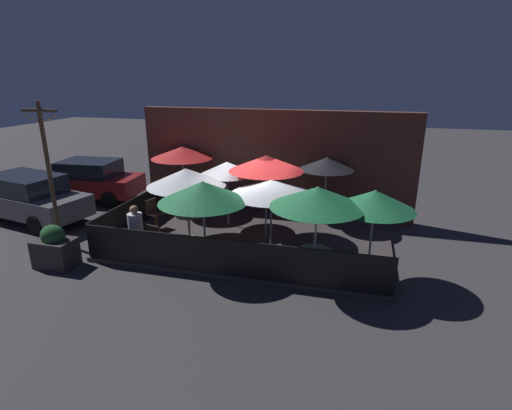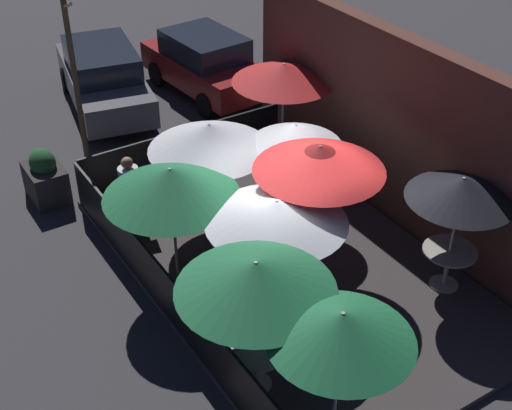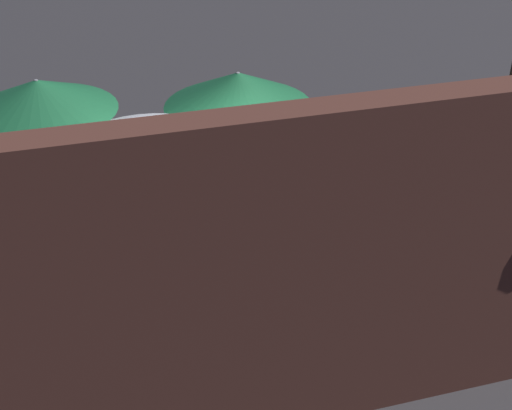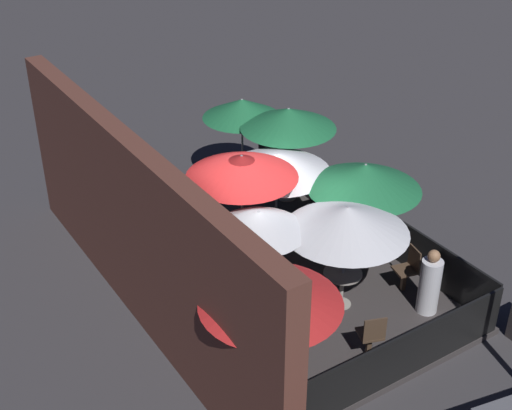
{
  "view_description": "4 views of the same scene",
  "coord_description": "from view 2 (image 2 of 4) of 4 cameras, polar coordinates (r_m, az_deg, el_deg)",
  "views": [
    {
      "loc": [
        2.94,
        -10.79,
        4.86
      ],
      "look_at": [
        0.15,
        -0.3,
        1.28
      ],
      "focal_mm": 28.0,
      "sensor_mm": 36.0,
      "label": 1
    },
    {
      "loc": [
        8.18,
        -5.89,
        8.19
      ],
      "look_at": [
        -0.5,
        -0.38,
        1.26
      ],
      "focal_mm": 50.0,
      "sensor_mm": 36.0,
      "label": 2
    },
    {
      "loc": [
        1.65,
        7.96,
        6.14
      ],
      "look_at": [
        -0.56,
        0.13,
        1.17
      ],
      "focal_mm": 50.0,
      "sensor_mm": 36.0,
      "label": 3
    },
    {
      "loc": [
        -10.05,
        6.7,
        8.61
      ],
      "look_at": [
        0.65,
        -0.23,
        1.16
      ],
      "focal_mm": 50.0,
      "sensor_mm": 36.0,
      "label": 4
    }
  ],
  "objects": [
    {
      "name": "dining_table_0",
      "position": [
        12.52,
        15.17,
        -4.05
      ],
      "size": [
        0.92,
        0.92,
        0.76
      ],
      "color": "#9E998E",
      "rests_on": "patio_deck"
    },
    {
      "name": "dining_table_1",
      "position": [
        13.65,
        -3.55,
        0.59
      ],
      "size": [
        0.72,
        0.72,
        0.74
      ],
      "color": "#9E998E",
      "rests_on": "patio_deck"
    },
    {
      "name": "patio_umbrella_8",
      "position": [
        13.02,
        3.19,
        5.65
      ],
      "size": [
        1.73,
        1.73,
        2.11
      ],
      "color": "#B2B2B7",
      "rests_on": "patio_deck"
    },
    {
      "name": "fence_side_left",
      "position": [
        15.5,
        -5.69,
        4.45
      ],
      "size": [
        0.05,
        4.78,
        0.95
      ],
      "color": "black",
      "rests_on": "patio_deck"
    },
    {
      "name": "patio_deck",
      "position": [
        12.95,
        2.64,
        -4.95
      ],
      "size": [
        8.04,
        4.98,
        0.12
      ],
      "color": "#383333",
      "rests_on": "ground_plane"
    },
    {
      "name": "light_post",
      "position": [
        15.49,
        -14.4,
        10.63
      ],
      "size": [
        1.1,
        0.12,
        4.17
      ],
      "color": "brown",
      "rests_on": "ground_plane"
    },
    {
      "name": "parked_car_1",
      "position": [
        19.1,
        -4.08,
        11.28
      ],
      "size": [
        4.0,
        2.03,
        1.62
      ],
      "rotation": [
        0.0,
        0.0,
        0.08
      ],
      "color": "maroon",
      "rests_on": "ground_plane"
    },
    {
      "name": "patron_0",
      "position": [
        13.99,
        -10.03,
        1.12
      ],
      "size": [
        0.46,
        0.46,
        1.35
      ],
      "rotation": [
        0.0,
        0.0,
        3.32
      ],
      "color": "silver",
      "rests_on": "patio_deck"
    },
    {
      "name": "patio_chair_0",
      "position": [
        14.97,
        -4.49,
        3.56
      ],
      "size": [
        0.51,
        0.51,
        0.94
      ],
      "rotation": [
        0.0,
        0.0,
        -0.35
      ],
      "color": "#4C3828",
      "rests_on": "patio_deck"
    },
    {
      "name": "patio_umbrella_0",
      "position": [
        11.75,
        16.15,
        1.29
      ],
      "size": [
        1.78,
        1.78,
        2.19
      ],
      "color": "#B2B2B7",
      "rests_on": "patio_deck"
    },
    {
      "name": "patio_umbrella_7",
      "position": [
        8.92,
        6.89,
        -9.65
      ],
      "size": [
        1.9,
        1.9,
        2.19
      ],
      "color": "#B2B2B7",
      "rests_on": "patio_deck"
    },
    {
      "name": "patio_chair_1",
      "position": [
        13.45,
        -9.3,
        -0.76
      ],
      "size": [
        0.48,
        0.48,
        0.92
      ],
      "rotation": [
        0.0,
        0.0,
        1.34
      ],
      "color": "#4C3828",
      "rests_on": "patio_deck"
    },
    {
      "name": "fence_front",
      "position": [
        11.69,
        -7.28,
        -6.91
      ],
      "size": [
        7.84,
        0.05,
        0.95
      ],
      "color": "black",
      "rests_on": "patio_deck"
    },
    {
      "name": "patio_umbrella_3",
      "position": [
        10.99,
        1.65,
        -0.51
      ],
      "size": [
        2.27,
        2.27,
        2.05
      ],
      "color": "#B2B2B7",
      "rests_on": "patio_deck"
    },
    {
      "name": "parked_car_0",
      "position": [
        18.64,
        -12.1,
        10.02
      ],
      "size": [
        4.74,
        2.53,
        1.62
      ],
      "rotation": [
        0.0,
        0.0,
        -0.19
      ],
      "color": "#5B5B60",
      "rests_on": "ground_plane"
    },
    {
      "name": "ground_plane",
      "position": [
        12.99,
        2.63,
        -5.15
      ],
      "size": [
        60.0,
        60.0,
        0.0
      ],
      "primitive_type": "plane",
      "color": "#383538"
    },
    {
      "name": "patio_umbrella_4",
      "position": [
        11.65,
        -6.84,
        1.79
      ],
      "size": [
        2.29,
        2.29,
        2.18
      ],
      "color": "#B2B2B7",
      "rests_on": "patio_deck"
    },
    {
      "name": "planter_box",
      "position": [
        15.23,
        -16.51,
        2.13
      ],
      "size": [
        1.01,
        0.7,
        1.15
      ],
      "color": "#332D2D",
      "rests_on": "ground_plane"
    },
    {
      "name": "patio_umbrella_1",
      "position": [
        12.97,
        -3.75,
        5.47
      ],
      "size": [
        2.28,
        2.28,
        2.15
      ],
      "color": "#B2B2B7",
      "rests_on": "patio_deck"
    },
    {
      "name": "building_wall",
      "position": [
        13.46,
        12.45,
        5.06
      ],
      "size": [
        9.64,
        0.36,
        3.71
      ],
      "color": "brown",
      "rests_on": "ground_plane"
    },
    {
      "name": "dining_table_2",
      "position": [
        10.43,
        -0.02,
        -12.03
      ],
      "size": [
        0.86,
        0.86,
        0.72
      ],
      "color": "#9E998E",
      "rests_on": "patio_deck"
    },
    {
      "name": "patio_umbrella_6",
      "position": [
        15.02,
        2.23,
        10.53
      ],
      "size": [
        2.18,
        2.18,
        2.3
      ],
      "color": "#B2B2B7",
      "rests_on": "patio_deck"
    },
    {
      "name": "patio_umbrella_2",
      "position": [
        9.41,
        -0.02,
        -5.72
      ],
      "size": [
        2.21,
        2.21,
        2.3
      ],
      "color": "#B2B2B7",
      "rests_on": "patio_deck"
    },
    {
      "name": "patio_umbrella_5",
      "position": [
        11.61,
        5.11,
        3.75
      ],
      "size": [
        2.21,
        2.21,
        2.48
      ],
      "color": "#B2B2B7",
      "rests_on": "patio_deck"
    }
  ]
}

